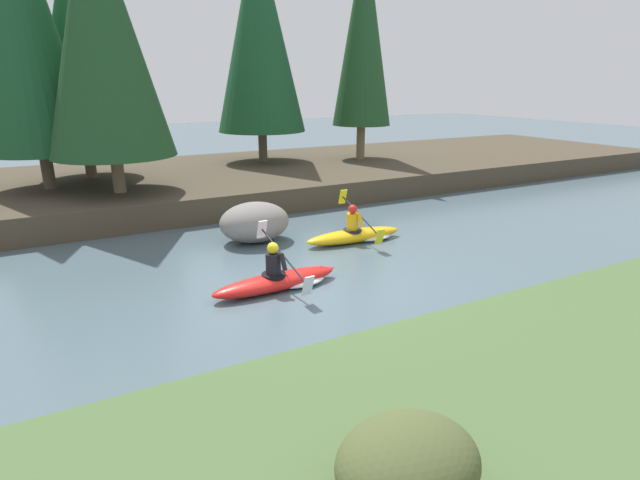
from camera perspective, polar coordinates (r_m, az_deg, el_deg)
ground_plane at (r=10.01m, az=-1.06°, el=-5.86°), size 90.00×90.00×0.00m
riverbank_near at (r=6.30m, az=22.84°, el=-20.17°), size 44.00×5.06×0.53m
riverbank_far at (r=19.31m, az=-15.24°, el=6.26°), size 44.00×9.16×0.79m
conifer_tree_left at (r=17.73m, az=-30.85°, el=20.78°), size 3.21×3.21×8.68m
conifer_tree_mid_left at (r=19.04m, az=-26.19°, el=18.35°), size 3.29×3.29×7.05m
conifer_tree_centre at (r=16.17m, az=-23.80°, el=21.09°), size 3.56×3.56×8.06m
conifer_tree_mid_right at (r=21.25m, az=-7.00°, el=22.63°), size 3.55×3.55×8.97m
conifer_tree_right at (r=22.06m, az=4.97°, el=22.76°), size 2.46×2.46×9.02m
shrub_clump_second at (r=4.71m, az=10.02°, el=-23.82°), size 1.31×1.09×0.71m
kayaker_lead at (r=13.05m, az=4.34°, el=0.67°), size 2.78×2.07×1.20m
kayaker_middle at (r=10.10m, az=-4.46°, el=-4.49°), size 2.79×2.07×1.20m
boulder_midstream at (r=13.05m, az=-7.49°, el=2.04°), size 1.84×1.44×1.04m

